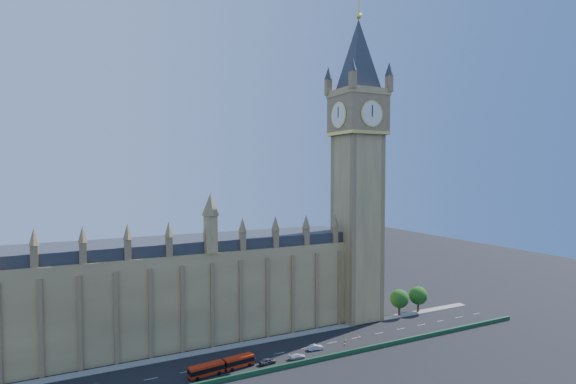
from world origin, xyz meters
name	(u,v)px	position (x,y,z in m)	size (l,w,h in m)	color
ground	(265,356)	(0.00, 0.00, 0.00)	(400.00, 400.00, 0.00)	black
palace_westminster	(148,293)	(-25.00, 22.00, 13.86)	(120.00, 20.00, 28.00)	olive
elizabeth_tower	(358,147)	(38.00, 13.99, 54.56)	(20.59, 20.59, 105.00)	olive
bridge_parapet	(280,367)	(0.00, -9.00, 0.60)	(160.00, 0.60, 1.20)	#1E4C2D
kerb_north	(251,343)	(0.00, 9.50, 0.08)	(160.00, 3.00, 0.16)	gray
tree_east_near	(400,298)	(52.22, 10.08, 5.64)	(6.00, 6.00, 8.50)	#382619
tree_east_far	(419,295)	(60.22, 10.08, 5.64)	(6.00, 6.00, 8.50)	#382619
red_bus	(222,366)	(-12.64, -3.88, 1.43)	(16.16, 4.18, 2.72)	red
car_grey	(267,361)	(-1.38, -4.62, 0.73)	(1.72, 4.28, 1.46)	#3A3D41
car_silver	(315,347)	(13.34, -2.38, 0.70)	(1.47, 4.22, 1.39)	#B4B5BC
car_white	(298,356)	(6.60, -5.13, 0.60)	(1.69, 4.17, 1.21)	silver
cone_a	(359,337)	(28.52, -0.43, 0.34)	(0.49, 0.49, 0.69)	black
cone_b	(316,347)	(14.00, -1.72, 0.33)	(0.55, 0.55, 0.67)	black
cone_c	(346,340)	(23.66, -1.16, 0.34)	(0.51, 0.51, 0.68)	black
cone_d	(345,344)	(21.98, -3.29, 0.33)	(0.54, 0.54, 0.66)	black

